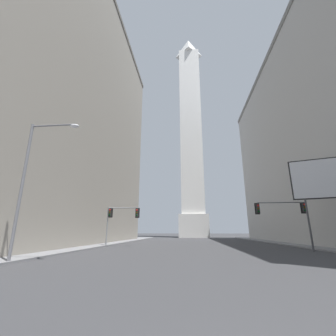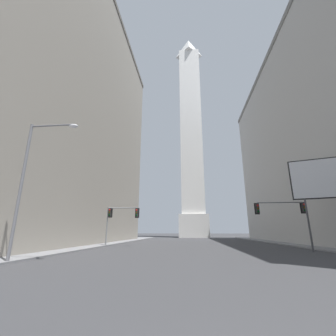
% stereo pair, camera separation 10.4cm
% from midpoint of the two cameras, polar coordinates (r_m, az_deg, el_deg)
% --- Properties ---
extents(sidewalk_left, '(5.00, 86.26, 0.15)m').
position_cam_midpoint_polar(sidewalk_left, '(30.76, -21.45, -18.13)').
color(sidewalk_left, slate).
rests_on(sidewalk_left, ground_plane).
extents(sidewalk_right, '(5.00, 86.26, 0.15)m').
position_cam_midpoint_polar(sidewalk_right, '(31.75, 36.37, -16.14)').
color(sidewalk_right, slate).
rests_on(sidewalk_right, ground_plane).
extents(building_left, '(28.80, 51.16, 44.63)m').
position_cam_midpoint_polar(building_left, '(47.13, -31.90, 12.50)').
color(building_left, gray).
rests_on(building_left, ground_plane).
extents(obelisk, '(9.17, 9.17, 76.16)m').
position_cam_midpoint_polar(obelisk, '(81.32, 5.78, 9.44)').
color(obelisk, silver).
rests_on(obelisk, ground_plane).
extents(traffic_light_mid_left, '(4.50, 0.50, 5.04)m').
position_cam_midpoint_polar(traffic_light_mid_left, '(31.48, -12.52, -11.89)').
color(traffic_light_mid_left, slate).
rests_on(traffic_light_mid_left, ground_plane).
extents(traffic_light_mid_right, '(5.93, 0.53, 5.22)m').
position_cam_midpoint_polar(traffic_light_mid_right, '(29.66, 28.26, -9.85)').
color(traffic_light_mid_right, slate).
rests_on(traffic_light_mid_right, ground_plane).
extents(street_lamp, '(3.59, 0.36, 9.31)m').
position_cam_midpoint_polar(street_lamp, '(17.73, -31.46, -1.07)').
color(street_lamp, slate).
rests_on(street_lamp, ground_plane).
extents(billboard_sign, '(6.31, 2.24, 9.16)m').
position_cam_midpoint_polar(billboard_sign, '(27.65, 35.38, -2.35)').
color(billboard_sign, '#3F3F42').
rests_on(billboard_sign, ground_plane).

